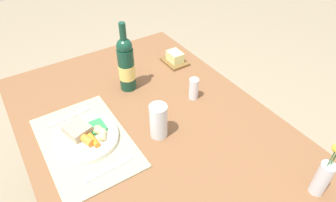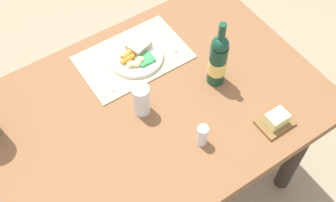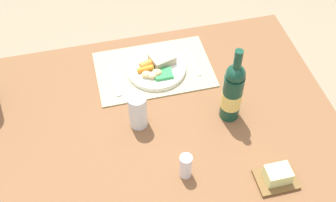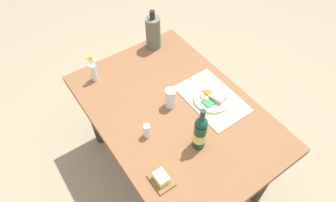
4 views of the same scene
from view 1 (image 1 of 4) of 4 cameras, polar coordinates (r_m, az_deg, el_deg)
name	(u,v)px [view 1 (image 1 of 4)]	position (r m, az deg, el deg)	size (l,w,h in m)	color
dining_table	(154,146)	(1.22, -2.68, -8.70)	(1.34, 0.92, 0.76)	brown
placemat	(86,142)	(1.13, -15.63, -7.68)	(0.45, 0.30, 0.01)	tan
dinner_plate	(86,136)	(1.13, -15.55, -6.54)	(0.24, 0.24, 0.05)	white
fork	(69,117)	(1.24, -18.55, -3.00)	(0.01, 0.18, 0.01)	silver
knife	(110,168)	(1.03, -11.18, -12.63)	(0.02, 0.17, 0.01)	silver
wine_bottle	(126,64)	(1.28, -8.09, 7.00)	(0.07, 0.07, 0.31)	#133F2C
salt_shaker	(194,89)	(1.26, 4.99, 2.38)	(0.04, 0.04, 0.10)	white
water_tumbler	(158,123)	(1.08, -1.90, -4.25)	(0.07, 0.07, 0.14)	silver
butter_dish	(175,59)	(1.50, 1.35, 8.20)	(0.13, 0.10, 0.06)	brown
flower_vase	(324,175)	(1.01, 27.92, -12.53)	(0.04, 0.04, 0.22)	silver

